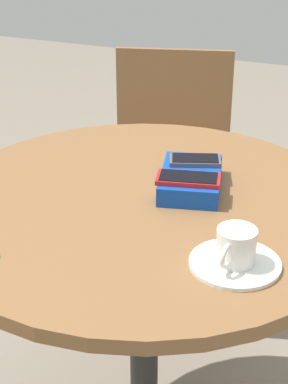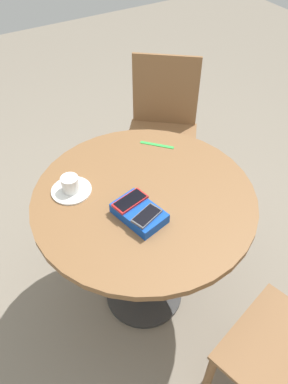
# 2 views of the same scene
# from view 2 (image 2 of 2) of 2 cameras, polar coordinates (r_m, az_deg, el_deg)

# --- Properties ---
(ground_plane) EXTENTS (8.00, 8.00, 0.00)m
(ground_plane) POSITION_cam_2_polar(r_m,az_deg,el_deg) (2.19, -0.00, -15.12)
(ground_plane) COLOR gray
(round_table) EXTENTS (0.94, 0.94, 0.79)m
(round_table) POSITION_cam_2_polar(r_m,az_deg,el_deg) (1.66, -0.00, -3.83)
(round_table) COLOR #2D2D2D
(round_table) RESTS_ON ground_plane
(phone_box) EXTENTS (0.23, 0.18, 0.04)m
(phone_box) POSITION_cam_2_polar(r_m,az_deg,el_deg) (1.46, -0.74, -3.24)
(phone_box) COLOR #0F42AD
(phone_box) RESTS_ON round_table
(phone_gray) EXTENTS (0.10, 0.13, 0.01)m
(phone_gray) POSITION_cam_2_polar(r_m,az_deg,el_deg) (1.41, 0.42, -3.65)
(phone_gray) COLOR #515156
(phone_gray) RESTS_ON phone_box
(phone_red) EXTENTS (0.10, 0.15, 0.01)m
(phone_red) POSITION_cam_2_polar(r_m,az_deg,el_deg) (1.47, -2.13, -1.37)
(phone_red) COLOR red
(phone_red) RESTS_ON phone_box
(saucer) EXTENTS (0.17, 0.17, 0.01)m
(saucer) POSITION_cam_2_polar(r_m,az_deg,el_deg) (1.60, -11.00, 0.25)
(saucer) COLOR white
(saucer) RESTS_ON round_table
(coffee_cup) EXTENTS (0.10, 0.07, 0.07)m
(coffee_cup) POSITION_cam_2_polar(r_m,az_deg,el_deg) (1.58, -11.21, 1.31)
(coffee_cup) COLOR white
(coffee_cup) RESTS_ON saucer
(lanyard_strap) EXTENTS (0.13, 0.12, 0.00)m
(lanyard_strap) POSITION_cam_2_polar(r_m,az_deg,el_deg) (1.81, 1.99, 7.18)
(lanyard_strap) COLOR green
(lanyard_strap) RESTS_ON round_table
(chair_far_side) EXTENTS (0.61, 0.61, 0.92)m
(chair_far_side) POSITION_cam_2_polar(r_m,az_deg,el_deg) (2.44, 2.80, 9.35)
(chair_far_side) COLOR brown
(chair_far_side) RESTS_ON ground_plane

